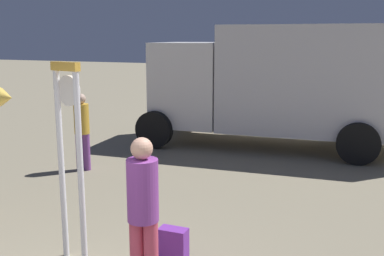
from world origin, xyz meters
The scene contains 5 objects.
standing_clock centered at (-0.86, 1.81, 1.41)m, with size 0.42×0.17×2.38m.
person_near_clock centered at (0.26, 1.47, 0.94)m, with size 0.32×0.32×1.68m.
backpack centered at (0.29, 2.16, 0.22)m, with size 0.33×0.22×0.45m.
person_distant centered at (-3.01, 5.04, 0.87)m, with size 0.30×0.30×1.55m.
box_truck_near centered at (0.46, 8.58, 1.61)m, with size 6.65×2.85×2.91m.
Camera 1 is at (2.35, -2.39, 2.64)m, focal length 42.58 mm.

